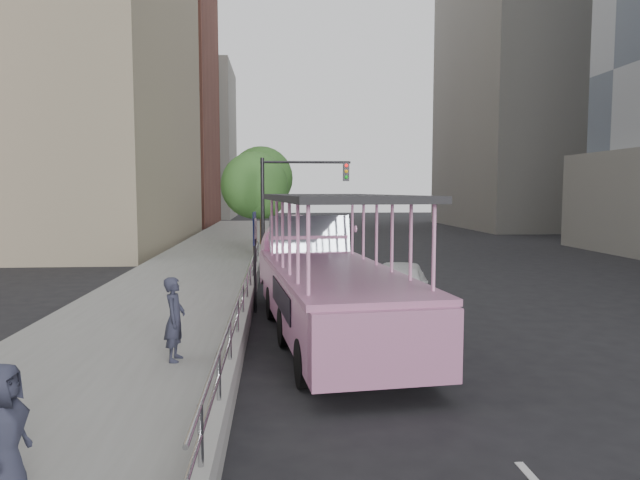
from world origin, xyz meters
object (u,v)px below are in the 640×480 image
at_px(pedestrian_near, 175,319).
at_px(street_tree_near, 256,188).
at_px(street_tree_far, 263,181).
at_px(traffic_signal, 288,195).
at_px(duck_boat, 324,281).
at_px(car, 399,286).
at_px(parking_sign, 255,251).
at_px(pedestrian_far, 3,435).

bearing_deg(pedestrian_near, street_tree_near, 1.12).
bearing_deg(street_tree_near, street_tree_far, 88.09).
xyz_separation_m(street_tree_near, street_tree_far, (0.20, 6.00, 0.49)).
height_order(pedestrian_near, traffic_signal, traffic_signal).
distance_m(duck_boat, pedestrian_near, 4.65).
relative_size(street_tree_near, street_tree_far, 0.89).
height_order(car, parking_sign, parking_sign).
relative_size(parking_sign, traffic_signal, 0.59).
bearing_deg(parking_sign, street_tree_far, 90.55).
distance_m(car, traffic_signal, 10.35).
distance_m(pedestrian_far, street_tree_far, 30.17).
xyz_separation_m(duck_boat, pedestrian_near, (-3.26, -3.31, -0.19)).
distance_m(pedestrian_far, parking_sign, 11.26).
relative_size(pedestrian_far, traffic_signal, 0.30).
distance_m(duck_boat, traffic_signal, 12.19).
bearing_deg(pedestrian_far, street_tree_near, -2.16).
bearing_deg(pedestrian_near, duck_boat, -40.42).
height_order(duck_boat, parking_sign, duck_boat).
distance_m(duck_boat, pedestrian_far, 9.49).
distance_m(pedestrian_far, traffic_signal, 20.93).
distance_m(traffic_signal, street_tree_near, 3.80).
relative_size(car, street_tree_far, 0.68).
distance_m(duck_boat, street_tree_near, 15.76).
bearing_deg(pedestrian_near, traffic_signal, -5.47).
distance_m(car, pedestrian_near, 8.24).
height_order(duck_boat, traffic_signal, traffic_signal).
height_order(duck_boat, street_tree_far, street_tree_far).
xyz_separation_m(pedestrian_near, street_tree_far, (1.20, 24.71, 3.16)).
xyz_separation_m(duck_boat, street_tree_near, (-2.26, 15.40, 2.49)).
xyz_separation_m(car, traffic_signal, (-3.20, 9.45, 2.75)).
height_order(parking_sign, traffic_signal, traffic_signal).
xyz_separation_m(pedestrian_near, street_tree_near, (1.00, 18.71, 2.68)).
distance_m(duck_boat, street_tree_far, 21.71).
distance_m(parking_sign, street_tree_near, 13.08).
xyz_separation_m(parking_sign, street_tree_far, (-0.18, 18.93, 2.42)).
bearing_deg(street_tree_near, parking_sign, -88.32).
relative_size(parking_sign, street_tree_far, 0.47).
bearing_deg(car, traffic_signal, 124.09).
height_order(pedestrian_near, street_tree_far, street_tree_far).
xyz_separation_m(traffic_signal, street_tree_near, (-1.60, 3.43, 0.32)).
xyz_separation_m(parking_sign, street_tree_near, (-0.38, 12.93, 1.93)).
height_order(traffic_signal, street_tree_far, street_tree_far).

